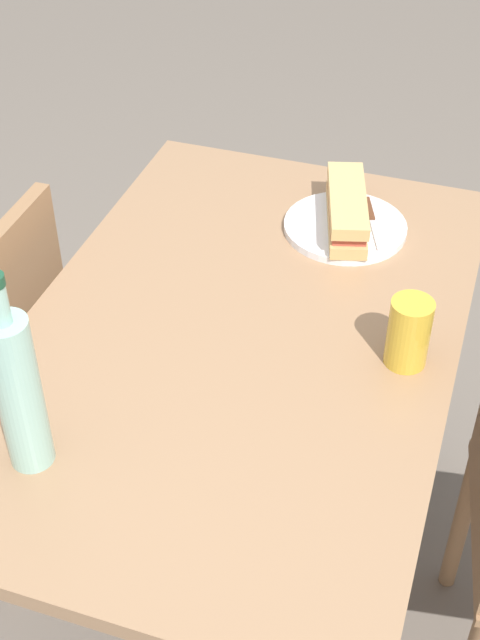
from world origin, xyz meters
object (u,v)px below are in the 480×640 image
object	(u,v)px
baguette_sandwich_near	(347,209)
beer_glass	(409,333)
dining_table	(240,381)
knife_near	(372,220)
water_bottle	(18,390)
plate_near	(345,227)

from	to	relation	value
baguette_sandwich_near	beer_glass	bearing A→B (deg)	27.76
dining_table	knife_near	world-z (taller)	knife_near
beer_glass	water_bottle	bearing A→B (deg)	-51.63
baguette_sandwich_near	dining_table	bearing A→B (deg)	-16.25
plate_near	beer_glass	bearing A→B (deg)	27.76
dining_table	beer_glass	distance (m)	0.34
dining_table	knife_near	xyz separation A→B (m)	(-0.38, 0.15, 0.14)
plate_near	beer_glass	world-z (taller)	beer_glass
dining_table	plate_near	distance (m)	0.39
dining_table	baguette_sandwich_near	bearing A→B (deg)	163.75
baguette_sandwich_near	knife_near	size ratio (longest dim) A/B	1.47
knife_near	beer_glass	world-z (taller)	beer_glass
dining_table	water_bottle	world-z (taller)	water_bottle
plate_near	baguette_sandwich_near	bearing A→B (deg)	-90.00
water_bottle	beer_glass	xyz separation A→B (m)	(-0.38, 0.48, -0.08)
dining_table	baguette_sandwich_near	size ratio (longest dim) A/B	4.56
plate_near	baguette_sandwich_near	world-z (taller)	baguette_sandwich_near
baguette_sandwich_near	beer_glass	xyz separation A→B (m)	(0.34, 0.18, 0.01)
beer_glass	baguette_sandwich_near	bearing A→B (deg)	-152.24
plate_near	knife_near	size ratio (longest dim) A/B	1.40
plate_near	baguette_sandwich_near	xyz separation A→B (m)	(0.00, -0.00, 0.04)
dining_table	plate_near	world-z (taller)	plate_near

